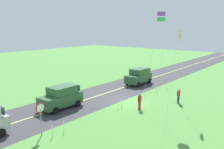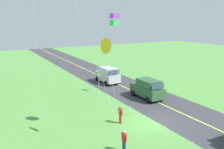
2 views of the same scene
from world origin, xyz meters
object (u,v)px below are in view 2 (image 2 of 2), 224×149
(person_adult_companion, at_px, (124,140))
(kite_red_low, at_px, (115,20))
(car_parked_east_near, at_px, (108,75))
(kite_blue_mid, at_px, (107,46))
(car_suv_foreground, at_px, (148,89))
(person_adult_near, at_px, (120,114))
(stop_sign, at_px, (99,78))

(person_adult_companion, bearing_deg, kite_red_low, -109.27)
(car_parked_east_near, bearing_deg, person_adult_companion, 155.73)
(car_parked_east_near, bearing_deg, kite_blue_mid, 152.16)
(car_suv_foreground, relative_size, person_adult_near, 2.75)
(person_adult_companion, bearing_deg, stop_sign, -111.53)
(person_adult_near, distance_m, person_adult_companion, 4.77)
(car_suv_foreground, distance_m, car_parked_east_near, 8.48)
(car_parked_east_near, bearing_deg, person_adult_near, 156.78)
(car_suv_foreground, distance_m, person_adult_companion, 12.24)
(person_adult_near, bearing_deg, person_adult_companion, -127.85)
(stop_sign, bearing_deg, kite_blue_mid, 156.92)
(person_adult_companion, xyz_separation_m, kite_red_low, (2.91, -0.87, 8.07))
(kite_blue_mid, bearing_deg, person_adult_near, -46.00)
(kite_red_low, xyz_separation_m, kite_blue_mid, (-1.22, 1.31, -1.74))
(car_suv_foreground, height_order, kite_red_low, kite_red_low)
(kite_red_low, bearing_deg, person_adult_companion, 163.37)
(car_suv_foreground, bearing_deg, kite_blue_mid, 128.42)
(car_parked_east_near, height_order, person_adult_near, car_parked_east_near)
(person_adult_companion, distance_m, kite_red_low, 8.62)
(car_parked_east_near, xyz_separation_m, person_adult_companion, (-17.24, 7.77, -0.29))
(kite_red_low, bearing_deg, kite_blue_mid, 132.95)
(stop_sign, bearing_deg, car_parked_east_near, -41.83)
(car_parked_east_near, bearing_deg, car_suv_foreground, -175.02)
(car_parked_east_near, bearing_deg, stop_sign, 138.17)
(person_adult_near, bearing_deg, kite_red_low, -145.45)
(kite_blue_mid, bearing_deg, kite_red_low, -47.05)
(car_suv_foreground, xyz_separation_m, person_adult_near, (-4.55, 6.32, -0.29))
(car_suv_foreground, relative_size, person_adult_companion, 2.75)
(person_adult_companion, relative_size, kite_red_low, 0.17)
(stop_sign, xyz_separation_m, kite_blue_mid, (-12.16, 5.18, 5.39))
(car_suv_foreground, distance_m, person_adult_near, 7.79)
(person_adult_companion, xyz_separation_m, kite_blue_mid, (1.69, 0.44, 6.32))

